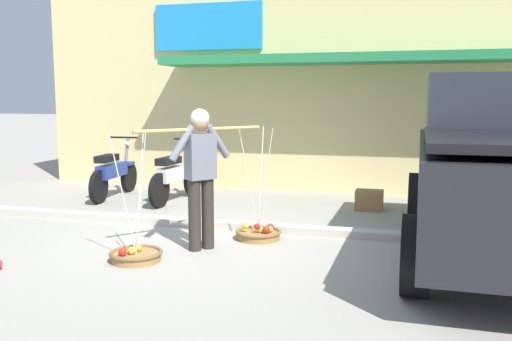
{
  "coord_description": "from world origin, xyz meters",
  "views": [
    {
      "loc": [
        2.36,
        -6.48,
        1.83
      ],
      "look_at": [
        0.39,
        0.6,
        0.85
      ],
      "focal_mm": 38.79,
      "sensor_mm": 36.0,
      "label": 1
    }
  ],
  "objects_px": {
    "fruit_basket_right_side": "(259,233)",
    "motorcycle_nearest_shop": "(113,173)",
    "fruit_vendor": "(201,169)",
    "fruit_basket_left_side": "(136,254)",
    "motorcycle_second_in_row": "(176,176)",
    "parked_truck": "(506,168)",
    "wooden_crate": "(369,200)"
  },
  "relations": [
    {
      "from": "fruit_vendor",
      "to": "fruit_basket_left_side",
      "type": "relative_size",
      "value": 1.17
    },
    {
      "from": "fruit_basket_left_side",
      "to": "motorcycle_second_in_row",
      "type": "bearing_deg",
      "value": 106.52
    },
    {
      "from": "fruit_basket_right_side",
      "to": "fruit_vendor",
      "type": "bearing_deg",
      "value": -129.61
    },
    {
      "from": "fruit_vendor",
      "to": "parked_truck",
      "type": "relative_size",
      "value": 0.36
    },
    {
      "from": "wooden_crate",
      "to": "fruit_basket_left_side",
      "type": "bearing_deg",
      "value": -122.82
    },
    {
      "from": "fruit_vendor",
      "to": "motorcycle_nearest_shop",
      "type": "distance_m",
      "value": 4.0
    },
    {
      "from": "wooden_crate",
      "to": "motorcycle_second_in_row",
      "type": "bearing_deg",
      "value": -176.9
    },
    {
      "from": "motorcycle_nearest_shop",
      "to": "fruit_vendor",
      "type": "bearing_deg",
      "value": -45.14
    },
    {
      "from": "fruit_vendor",
      "to": "motorcycle_second_in_row",
      "type": "distance_m",
      "value": 3.21
    },
    {
      "from": "fruit_vendor",
      "to": "parked_truck",
      "type": "xyz_separation_m",
      "value": [
        3.45,
        0.65,
        0.05
      ]
    },
    {
      "from": "fruit_basket_left_side",
      "to": "motorcycle_nearest_shop",
      "type": "height_order",
      "value": "fruit_basket_left_side"
    },
    {
      "from": "fruit_vendor",
      "to": "wooden_crate",
      "type": "height_order",
      "value": "fruit_vendor"
    },
    {
      "from": "fruit_basket_right_side",
      "to": "motorcycle_second_in_row",
      "type": "relative_size",
      "value": 0.8
    },
    {
      "from": "fruit_vendor",
      "to": "motorcycle_second_in_row",
      "type": "xyz_separation_m",
      "value": [
        -1.55,
        2.76,
        -0.52
      ]
    },
    {
      "from": "fruit_vendor",
      "to": "fruit_basket_right_side",
      "type": "bearing_deg",
      "value": 50.39
    },
    {
      "from": "fruit_basket_right_side",
      "to": "wooden_crate",
      "type": "height_order",
      "value": "fruit_basket_right_side"
    },
    {
      "from": "fruit_vendor",
      "to": "motorcycle_nearest_shop",
      "type": "height_order",
      "value": "fruit_vendor"
    },
    {
      "from": "wooden_crate",
      "to": "motorcycle_nearest_shop",
      "type": "bearing_deg",
      "value": -178.37
    },
    {
      "from": "fruit_basket_right_side",
      "to": "motorcycle_nearest_shop",
      "type": "xyz_separation_m",
      "value": [
        -3.34,
        2.16,
        0.37
      ]
    },
    {
      "from": "fruit_basket_left_side",
      "to": "motorcycle_nearest_shop",
      "type": "xyz_separation_m",
      "value": [
        -2.26,
        3.46,
        0.38
      ]
    },
    {
      "from": "parked_truck",
      "to": "fruit_vendor",
      "type": "bearing_deg",
      "value": -169.36
    },
    {
      "from": "motorcycle_nearest_shop",
      "to": "motorcycle_second_in_row",
      "type": "bearing_deg",
      "value": -2.33
    },
    {
      "from": "fruit_basket_right_side",
      "to": "fruit_basket_left_side",
      "type": "bearing_deg",
      "value": -129.47
    },
    {
      "from": "fruit_vendor",
      "to": "fruit_basket_left_side",
      "type": "xyz_separation_m",
      "value": [
        -0.54,
        -0.65,
        -0.9
      ]
    },
    {
      "from": "motorcycle_nearest_shop",
      "to": "wooden_crate",
      "type": "distance_m",
      "value": 4.59
    },
    {
      "from": "fruit_basket_left_side",
      "to": "fruit_basket_right_side",
      "type": "distance_m",
      "value": 1.69
    },
    {
      "from": "fruit_basket_left_side",
      "to": "motorcycle_nearest_shop",
      "type": "distance_m",
      "value": 4.15
    },
    {
      "from": "motorcycle_second_in_row",
      "to": "motorcycle_nearest_shop",
      "type": "bearing_deg",
      "value": 177.67
    },
    {
      "from": "fruit_vendor",
      "to": "motorcycle_second_in_row",
      "type": "relative_size",
      "value": 0.93
    },
    {
      "from": "wooden_crate",
      "to": "fruit_vendor",
      "type": "bearing_deg",
      "value": -121.23
    },
    {
      "from": "fruit_basket_right_side",
      "to": "motorcycle_nearest_shop",
      "type": "height_order",
      "value": "fruit_basket_right_side"
    },
    {
      "from": "fruit_basket_right_side",
      "to": "motorcycle_nearest_shop",
      "type": "relative_size",
      "value": 0.8
    }
  ]
}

